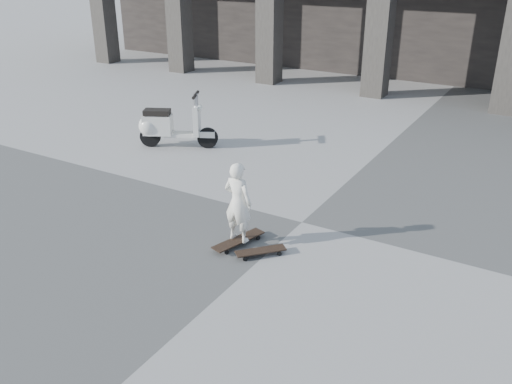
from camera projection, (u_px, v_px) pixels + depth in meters
The scene contains 5 objects.
ground at pixel (302, 222), 8.56m from camera, with size 90.00×90.00×0.00m, color #4A4A47.
longboard at pixel (239, 240), 7.88m from camera, with size 0.44×0.90×0.09m.
skateboard_spare at pixel (261, 251), 7.60m from camera, with size 0.61×0.65×0.09m.
child at pixel (238, 202), 7.63m from camera, with size 0.43×0.28×1.19m, color silver.
scooter at pixel (165, 126), 11.69m from camera, with size 1.59×0.96×1.20m.
Camera 1 is at (3.24, -6.94, 3.91)m, focal length 38.00 mm.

